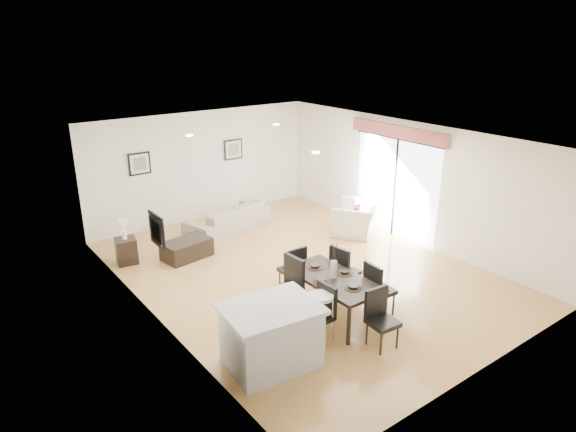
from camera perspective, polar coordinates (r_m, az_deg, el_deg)
ground at (r=10.28m, az=1.41°, el=-6.19°), size 8.00×8.00×0.00m
wall_back at (r=13.01m, az=-9.53°, el=5.53°), size 6.00×0.04×2.70m
wall_front at (r=7.30m, az=21.42°, el=-7.33°), size 6.00×0.04×2.70m
wall_left at (r=8.36m, az=-14.93°, el=-3.10°), size 0.04×8.00×2.70m
wall_right at (r=11.77m, az=13.06°, el=3.76°), size 0.04×8.00×2.70m
ceiling at (r=9.41m, az=1.55°, el=8.74°), size 6.00×8.00×0.02m
sofa at (r=12.30m, az=-6.71°, el=-0.20°), size 2.34×1.40×0.64m
armchair at (r=12.16m, az=7.64°, el=-0.28°), size 1.46×1.43×0.72m
courtyard_plant_a at (r=13.48m, az=22.50°, el=0.08°), size 0.54×0.46×0.59m
courtyard_plant_b at (r=14.96m, az=15.91°, el=3.03°), size 0.47×0.47×0.74m
dining_table at (r=8.54m, az=5.03°, el=-7.25°), size 0.86×1.70×0.71m
dining_chair_wnear at (r=7.97m, az=3.77°, el=-10.36°), size 0.42×0.42×0.91m
dining_chair_wfar at (r=8.52m, az=0.11°, el=-7.60°), size 0.50×0.50×1.05m
dining_chair_enear at (r=8.70m, az=9.83°, el=-7.72°), size 0.46×0.46×0.95m
dining_chair_efar at (r=9.22m, az=6.11°, el=-5.83°), size 0.50×0.50×0.96m
dining_chair_head at (r=7.95m, az=10.16°, el=-10.71°), size 0.45×0.45×0.92m
dining_chair_foot at (r=9.32m, az=0.69°, el=-5.66°), size 0.40×0.40×0.89m
vase at (r=8.40m, az=5.10°, el=-5.27°), size 0.80×1.22×0.62m
coffee_table at (r=11.01m, az=-11.18°, el=-3.63°), size 1.06×0.73×0.39m
side_table at (r=11.05m, az=-17.52°, el=-3.72°), size 0.47×0.47×0.53m
table_lamp at (r=10.86m, az=-17.81°, el=-1.15°), size 0.21×0.21×0.41m
cushion at (r=11.95m, az=7.68°, el=0.40°), size 0.31×0.25×0.31m
kitchen_island at (r=7.44m, az=-1.89°, el=-13.10°), size 1.43×1.17×0.93m
bar_stool at (r=7.81m, az=3.70°, el=-9.47°), size 0.37×0.37×0.81m
framed_print_back_left at (r=12.29m, az=-16.18°, el=5.61°), size 0.52×0.04×0.52m
framed_print_back_right at (r=13.33m, az=-6.10°, el=7.37°), size 0.52×0.04×0.52m
framed_print_left_wall at (r=8.09m, az=-14.38°, el=-1.55°), size 0.04×0.52×0.52m
sliding_door at (r=11.85m, az=11.94°, el=5.53°), size 0.12×2.70×2.57m
courtyard at (r=14.83m, az=18.42°, el=4.85°), size 6.00×6.00×2.00m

